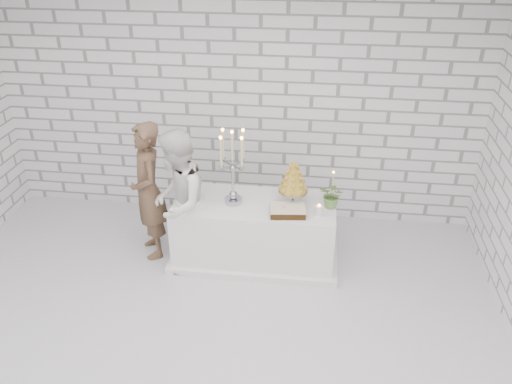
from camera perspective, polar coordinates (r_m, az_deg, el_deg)
name	(u,v)px	position (r m, az deg, el deg)	size (l,w,h in m)	color
ground	(196,341)	(5.24, -6.51, -15.78)	(6.00, 5.00, 0.01)	silver
ceiling	(172,15)	(3.82, -9.08, 18.49)	(6.00, 5.00, 0.01)	white
wall_back	(236,105)	(6.57, -2.24, 9.44)	(6.00, 0.01, 3.00)	white
cake_table	(255,231)	(6.04, -0.14, -4.25)	(1.80, 0.80, 0.75)	white
groom	(149,191)	(6.05, -11.60, 0.08)	(0.60, 0.39, 1.64)	brown
bride	(178,203)	(5.75, -8.45, -1.16)	(0.80, 0.62, 1.65)	white
candelabra	(233,168)	(5.65, -2.55, 2.65)	(0.35, 0.35, 0.86)	#A2A1AC
croquembouche	(293,182)	(5.73, 4.07, 1.06)	(0.33, 0.33, 0.52)	olive
chocolate_cake	(288,211)	(5.62, 3.47, -2.04)	(0.37, 0.27, 0.08)	black
pillar_candle	(319,211)	(5.61, 6.85, -2.04)	(0.08, 0.08, 0.12)	white
extra_taper	(332,186)	(5.92, 8.31, 0.67)	(0.06, 0.06, 0.32)	beige
flowers	(332,195)	(5.75, 8.30, -0.36)	(0.27, 0.23, 0.30)	#417733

